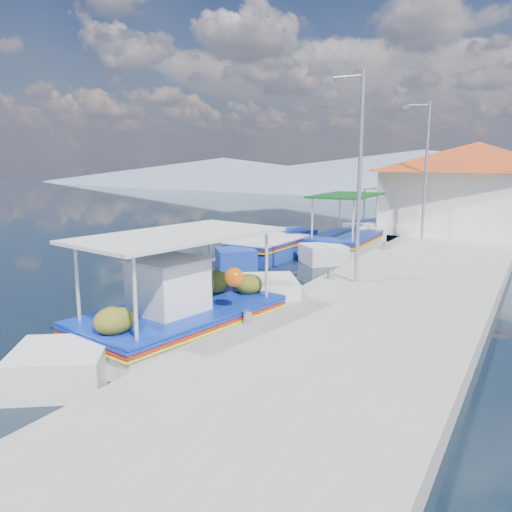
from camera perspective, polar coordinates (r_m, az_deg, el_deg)
The scene contains 10 objects.
ground at distance 16.10m, azimuth -7.25°, elevation -4.15°, with size 160.00×160.00×0.00m, color black.
quay at distance 19.16m, azimuth 18.45°, elevation -1.46°, with size 5.00×44.00×0.50m, color #A19D97.
bollards at distance 18.86m, azimuth 11.82°, elevation -0.07°, with size 0.20×17.20×0.30m.
main_caique at distance 11.95m, azimuth -8.12°, elevation -6.80°, with size 3.34×8.27×2.76m.
caique_green_canopy at distance 23.23m, azimuth 9.88°, elevation 1.44°, with size 2.38×7.62×2.85m.
caique_blue_hull at distance 21.67m, azimuth 1.55°, elevation 0.70°, with size 2.28×7.00×1.25m.
caique_far at distance 29.34m, azimuth 15.40°, elevation 3.34°, with size 4.07×7.85×2.89m.
harbor_building at distance 27.66m, azimuth 23.05°, elevation 7.11°, with size 10.49×10.49×4.40m.
lamp_post_near at distance 15.24m, azimuth 11.06°, elevation 9.56°, with size 1.21×0.14×6.00m.
lamp_post_far at distance 23.94m, azimuth 18.03°, elevation 9.59°, with size 1.21×0.14×6.00m.
Camera 1 is at (9.35, -12.44, 4.11)m, focal length 36.29 mm.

